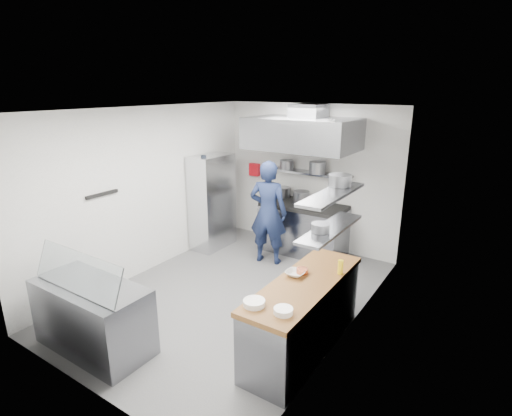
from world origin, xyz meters
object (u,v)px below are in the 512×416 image
Objects in this scene: chef at (268,213)px; wire_rack at (212,202)px; display_case at (93,317)px; gas_range at (303,230)px.

wire_rack is at bearing -14.79° from chef.
gas_range is at bearing 79.59° from display_case.
wire_rack is (-1.63, -0.74, 0.48)m from gas_range.
wire_rack is 3.51m from display_case.
gas_range is at bearing 24.38° from wire_rack.
chef reaches higher than wire_rack.
wire_rack reaches higher than gas_range.
wire_rack is (-1.31, 0.03, -0.02)m from chef.
gas_range is 4.17m from display_case.
chef reaches higher than display_case.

